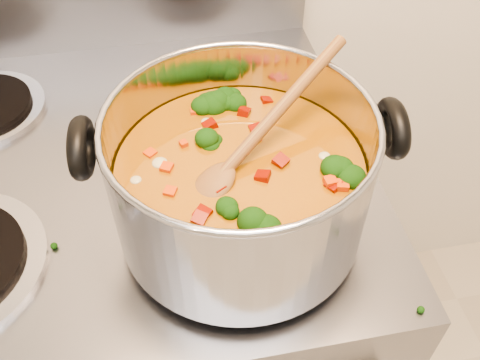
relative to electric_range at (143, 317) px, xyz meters
name	(u,v)px	position (x,y,z in m)	size (l,w,h in m)	color
electric_range	(143,317)	(0.00, 0.00, 0.00)	(0.76, 0.69, 1.08)	gray
stockpot	(240,179)	(0.17, -0.16, 0.54)	(0.36, 0.30, 0.18)	#A6A6AE
wooden_spoon	(247,146)	(0.18, -0.15, 0.59)	(0.22, 0.18, 0.11)	brown
cooktop_crumbs	(292,318)	(0.21, -0.30, 0.46)	(0.28, 0.06, 0.01)	black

